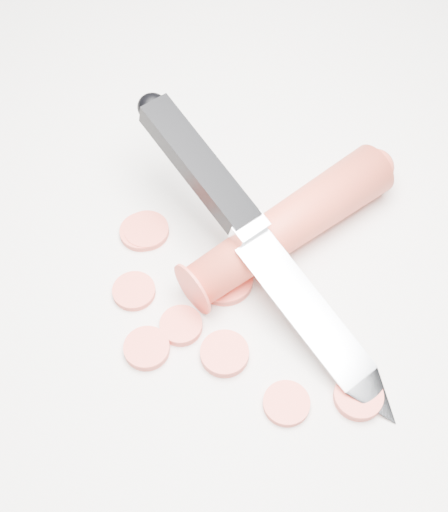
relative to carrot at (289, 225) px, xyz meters
The scene contains 12 objects.
ground 0.04m from the carrot, 115.40° to the right, with size 2.40×2.40×0.00m, color silver.
carrot is the anchor object (origin of this frame).
carrot_slice_0 0.11m from the carrot, 143.46° to the right, with size 0.03×0.03×0.01m, color #EE4A38.
carrot_slice_1 0.12m from the carrot, 117.98° to the right, with size 0.03×0.03×0.01m, color #EE4A38.
carrot_slice_2 0.11m from the carrot, 76.39° to the right, with size 0.03×0.03×0.01m, color #EE4A38.
carrot_slice_3 0.14m from the carrot, 97.80° to the right, with size 0.03×0.03×0.01m, color #EE4A38.
carrot_slice_4 0.13m from the carrot, 52.97° to the right, with size 0.03×0.03×0.01m, color #EE4A38.
carrot_slice_5 0.11m from the carrot, 144.03° to the right, with size 0.03×0.03×0.01m, color #EE4A38.
carrot_slice_6 0.11m from the carrot, 96.46° to the right, with size 0.03×0.03×0.01m, color #EE4A38.
carrot_slice_7 0.13m from the carrot, 32.16° to the right, with size 0.03×0.03×0.01m, color #EE4A38.
carrot_slice_8 0.06m from the carrot, 102.36° to the right, with size 0.04×0.04×0.01m, color #EE4A38.
kitchen_knife 0.04m from the carrot, 82.02° to the right, with size 0.28×0.09×0.08m, color silver, non-canonical shape.
Camera 1 is at (0.17, -0.23, 0.44)m, focal length 50.00 mm.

